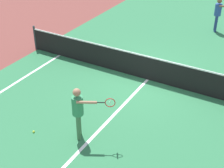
{
  "coord_description": "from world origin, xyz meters",
  "views": [
    {
      "loc": [
        4.22,
        -10.04,
        6.32
      ],
      "look_at": [
        -0.17,
        -2.38,
        1.0
      ],
      "focal_mm": 53.83,
      "sensor_mm": 36.0,
      "label": 1
    }
  ],
  "objects_px": {
    "player_near": "(79,108)",
    "tennis_ball_mid_court": "(34,132)",
    "player_far": "(219,11)",
    "net": "(149,68)"
  },
  "relations": [
    {
      "from": "player_near",
      "to": "tennis_ball_mid_court",
      "type": "distance_m",
      "value": 1.71
    },
    {
      "from": "player_far",
      "to": "net",
      "type": "bearing_deg",
      "value": -98.63
    },
    {
      "from": "player_near",
      "to": "player_far",
      "type": "xyz_separation_m",
      "value": [
        1.23,
        9.94,
        0.0
      ]
    },
    {
      "from": "net",
      "to": "player_near",
      "type": "bearing_deg",
      "value": -94.59
    },
    {
      "from": "tennis_ball_mid_court",
      "to": "net",
      "type": "bearing_deg",
      "value": 70.19
    },
    {
      "from": "net",
      "to": "player_far",
      "type": "relative_size",
      "value": 6.65
    },
    {
      "from": "player_near",
      "to": "net",
      "type": "bearing_deg",
      "value": 85.41
    },
    {
      "from": "player_far",
      "to": "tennis_ball_mid_court",
      "type": "xyz_separation_m",
      "value": [
        -2.53,
        -10.48,
        -0.98
      ]
    },
    {
      "from": "player_near",
      "to": "tennis_ball_mid_court",
      "type": "relative_size",
      "value": 24.7
    },
    {
      "from": "player_near",
      "to": "player_far",
      "type": "relative_size",
      "value": 1.0
    }
  ]
}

